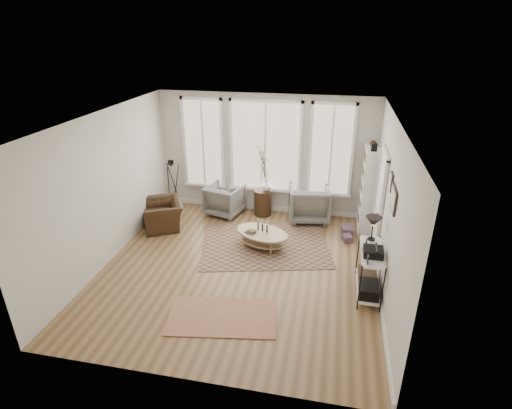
% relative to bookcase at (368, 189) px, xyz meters
% --- Properties ---
extents(room, '(5.50, 5.54, 2.90)m').
position_rel_bookcase_xyz_m(room, '(-2.42, -2.20, 0.47)').
color(room, olive).
rests_on(room, ground).
extents(bay_window, '(4.14, 0.12, 2.24)m').
position_rel_bookcase_xyz_m(bay_window, '(-2.44, 0.49, 0.65)').
color(bay_window, tan).
rests_on(bay_window, ground).
extents(door, '(0.09, 1.06, 2.22)m').
position_rel_bookcase_xyz_m(door, '(0.13, -1.08, 0.17)').
color(door, silver).
rests_on(door, ground).
extents(bookcase, '(0.31, 0.85, 2.06)m').
position_rel_bookcase_xyz_m(bookcase, '(0.00, 0.00, 0.00)').
color(bookcase, white).
rests_on(bookcase, ground).
extents(low_shelf, '(0.38, 1.08, 1.30)m').
position_rel_bookcase_xyz_m(low_shelf, '(-0.06, -2.52, -0.44)').
color(low_shelf, white).
rests_on(low_shelf, ground).
extents(wall_art, '(0.04, 0.88, 0.44)m').
position_rel_bookcase_xyz_m(wall_art, '(0.14, -2.49, 0.92)').
color(wall_art, black).
rests_on(wall_art, ground).
extents(rug_main, '(3.06, 2.57, 0.01)m').
position_rel_bookcase_xyz_m(rug_main, '(-2.11, -1.26, -0.95)').
color(rug_main, brown).
rests_on(rug_main, ground).
extents(rug_runner, '(1.86, 1.22, 0.01)m').
position_rel_bookcase_xyz_m(rug_runner, '(-2.38, -3.68, -0.94)').
color(rug_runner, maroon).
rests_on(rug_runner, ground).
extents(coffee_table, '(1.34, 1.10, 0.53)m').
position_rel_bookcase_xyz_m(coffee_table, '(-2.16, -1.37, -0.67)').
color(coffee_table, tan).
rests_on(coffee_table, ground).
extents(armchair_left, '(0.99, 1.01, 0.76)m').
position_rel_bookcase_xyz_m(armchair_left, '(-3.36, 0.07, -0.58)').
color(armchair_left, slate).
rests_on(armchair_left, ground).
extents(armchair_right, '(1.07, 1.09, 0.87)m').
position_rel_bookcase_xyz_m(armchair_right, '(-1.31, 0.17, -0.52)').
color(armchair_right, slate).
rests_on(armchair_right, ground).
extents(side_table, '(0.43, 0.43, 1.81)m').
position_rel_bookcase_xyz_m(side_table, '(-2.44, 0.22, -0.09)').
color(side_table, '#372415').
rests_on(side_table, ground).
extents(vase, '(0.31, 0.31, 0.26)m').
position_rel_bookcase_xyz_m(vase, '(-2.34, 0.21, -0.18)').
color(vase, silver).
rests_on(vase, side_table).
extents(accent_chair, '(1.26, 1.22, 0.63)m').
position_rel_bookcase_xyz_m(accent_chair, '(-4.59, -0.89, -0.64)').
color(accent_chair, '#372415').
rests_on(accent_chair, ground).
extents(tripod_camera, '(0.47, 0.47, 1.34)m').
position_rel_bookcase_xyz_m(tripod_camera, '(-4.66, -0.02, -0.34)').
color(tripod_camera, black).
rests_on(tripod_camera, ground).
extents(book_stack_near, '(0.26, 0.33, 0.20)m').
position_rel_bookcase_xyz_m(book_stack_near, '(-0.39, -0.46, -0.86)').
color(book_stack_near, maroon).
rests_on(book_stack_near, ground).
extents(book_stack_far, '(0.25, 0.28, 0.15)m').
position_rel_bookcase_xyz_m(book_stack_far, '(-0.39, -0.76, -0.88)').
color(book_stack_far, maroon).
rests_on(book_stack_far, ground).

